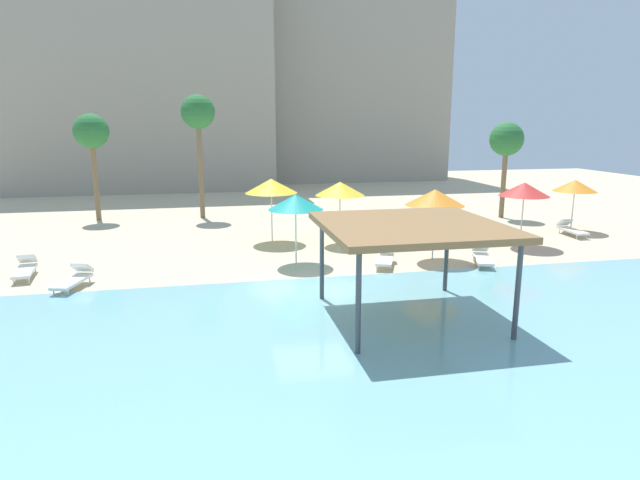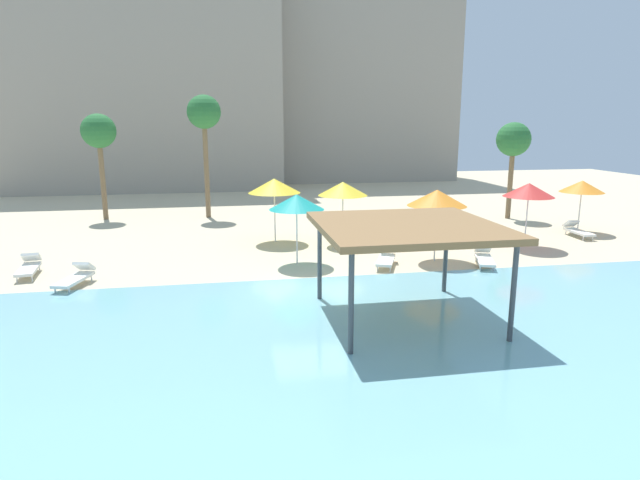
{
  "view_description": "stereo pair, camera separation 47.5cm",
  "coord_description": "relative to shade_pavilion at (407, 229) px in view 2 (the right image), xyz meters",
  "views": [
    {
      "loc": [
        -3.2,
        -16.59,
        5.52
      ],
      "look_at": [
        0.67,
        2.0,
        1.3
      ],
      "focal_mm": 30.13,
      "sensor_mm": 36.0,
      "label": 1
    },
    {
      "loc": [
        -2.74,
        -16.68,
        5.52
      ],
      "look_at": [
        0.67,
        2.0,
        1.3
      ],
      "focal_mm": 30.13,
      "sensor_mm": 36.0,
      "label": 2
    }
  ],
  "objects": [
    {
      "name": "lounge_chair_0",
      "position": [
        -12.04,
        6.71,
        -2.29
      ],
      "size": [
        0.84,
        1.96,
        0.74
      ],
      "rotation": [
        0.0,
        0.0,
        -1.44
      ],
      "color": "white",
      "rests_on": "ground"
    },
    {
      "name": "hotel_block_0",
      "position": [
        -11.3,
        34.87,
        6.12
      ],
      "size": [
        22.52,
        11.18,
        17.47
      ],
      "primitive_type": "cube",
      "color": "#9E9384",
      "rests_on": "ground"
    },
    {
      "name": "lounge_chair_3",
      "position": [
        4.95,
        4.94,
        -2.29
      ],
      "size": [
        1.22,
        1.99,
        0.74
      ],
      "rotation": [
        0.0,
        0.0,
        -1.92
      ],
      "color": "white",
      "rests_on": "ground"
    },
    {
      "name": "ground_plane",
      "position": [
        -2.23,
        2.88,
        -2.62
      ],
      "size": [
        80.0,
        80.0,
        0.0
      ],
      "primitive_type": "plane",
      "color": "beige"
    },
    {
      "name": "beach_umbrella_red_6",
      "position": [
        8.23,
        7.57,
        -0.05
      ],
      "size": [
        2.19,
        2.19,
        2.87
      ],
      "color": "silver",
      "rests_on": "ground"
    },
    {
      "name": "beach_umbrella_yellow_0",
      "position": [
        -2.63,
        10.66,
        0.0
      ],
      "size": [
        2.39,
        2.39,
        2.95
      ],
      "color": "silver",
      "rests_on": "ground"
    },
    {
      "name": "palm_tree_2",
      "position": [
        11.25,
        14.41,
        1.79
      ],
      "size": [
        1.9,
        1.9,
        5.46
      ],
      "color": "brown",
      "rests_on": "ground"
    },
    {
      "name": "palm_tree_0",
      "position": [
        -5.84,
        17.9,
        3.21
      ],
      "size": [
        1.9,
        1.9,
        6.97
      ],
      "color": "brown",
      "rests_on": "ground"
    },
    {
      "name": "lagoon_water",
      "position": [
        -2.23,
        -2.37,
        -2.6
      ],
      "size": [
        44.0,
        13.5,
        0.04
      ],
      "primitive_type": "cube",
      "color": "#7AB7C1",
      "rests_on": "ground"
    },
    {
      "name": "shade_pavilion",
      "position": [
        0.0,
        0.0,
        0.0
      ],
      "size": [
        4.86,
        4.86,
        2.77
      ],
      "color": "#42474C",
      "rests_on": "ground"
    },
    {
      "name": "beach_umbrella_teal_5",
      "position": [
        -2.17,
        6.55,
        -0.16
      ],
      "size": [
        2.14,
        2.14,
        2.76
      ],
      "color": "silver",
      "rests_on": "ground"
    },
    {
      "name": "lounge_chair_1",
      "position": [
        -10.01,
        5.0,
        -2.29
      ],
      "size": [
        1.09,
        1.99,
        0.74
      ],
      "rotation": [
        0.0,
        0.0,
        -1.84
      ],
      "color": "white",
      "rests_on": "ground"
    },
    {
      "name": "lounge_chair_2",
      "position": [
        1.2,
        5.64,
        -2.29
      ],
      "size": [
        1.29,
        1.98,
        0.74
      ],
      "rotation": [
        0.0,
        0.0,
        -1.97
      ],
      "color": "white",
      "rests_on": "ground"
    },
    {
      "name": "lounge_chair_4",
      "position": [
        2.21,
        10.64,
        -2.29
      ],
      "size": [
        1.23,
        1.99,
        0.74
      ],
      "rotation": [
        0.0,
        0.0,
        -1.21
      ],
      "color": "white",
      "rests_on": "ground"
    },
    {
      "name": "palm_tree_1",
      "position": [
        -11.62,
        18.29,
        2.23
      ],
      "size": [
        1.9,
        1.9,
        5.93
      ],
      "color": "brown",
      "rests_on": "ground"
    },
    {
      "name": "hotel_block_1",
      "position": [
        7.16,
        38.42,
        8.05
      ],
      "size": [
        19.23,
        9.67,
        21.33
      ],
      "primitive_type": "cube",
      "color": "#9E9384",
      "rests_on": "ground"
    },
    {
      "name": "lounge_chair_5",
      "position": [
        11.95,
        9.12,
        -2.29
      ],
      "size": [
        0.7,
        1.93,
        0.74
      ],
      "rotation": [
        0.0,
        0.0,
        -1.63
      ],
      "color": "white",
      "rests_on": "ground"
    },
    {
      "name": "beach_umbrella_yellow_1",
      "position": [
        0.36,
        9.67,
        -0.08
      ],
      "size": [
        2.23,
        2.23,
        2.85
      ],
      "color": "silver",
      "rests_on": "ground"
    },
    {
      "name": "beach_umbrella_orange_4",
      "position": [
        12.69,
        10.09,
        -0.29
      ],
      "size": [
        2.13,
        2.13,
        2.63
      ],
      "color": "silver",
      "rests_on": "ground"
    },
    {
      "name": "beach_umbrella_orange_3",
      "position": [
        3.35,
        6.04,
        -0.06
      ],
      "size": [
        2.34,
        2.34,
        2.88
      ],
      "color": "silver",
      "rests_on": "ground"
    }
  ]
}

